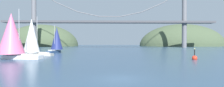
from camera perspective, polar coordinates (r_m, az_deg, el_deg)
ground_plane at (r=19.97m, az=2.22°, el=-10.55°), size 360.00×360.00×0.00m
headland_right at (r=166.27m, az=20.33°, el=-0.70°), size 69.94×44.00×35.99m
headland_left at (r=163.70m, az=-20.46°, el=-0.72°), size 59.06×44.00×34.83m
suspension_bridge at (r=115.26m, az=-0.67°, el=6.99°), size 127.02×6.00×35.99m
sailboat_white_mainsail at (r=55.35m, az=-22.91°, el=1.92°), size 8.48×4.92×10.55m
sailboat_pink_spinnaker at (r=47.38m, az=-27.89°, el=2.34°), size 10.22×6.38×11.02m
sailboat_navy_sail at (r=68.77m, az=-16.36°, el=1.26°), size 4.93×8.06×9.36m
channel_buoy at (r=44.00m, az=23.59°, el=-3.96°), size 1.10×1.10×2.64m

